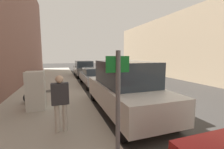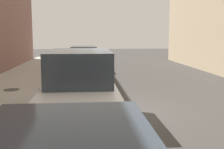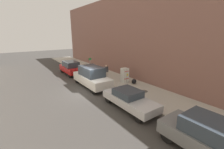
# 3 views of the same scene
# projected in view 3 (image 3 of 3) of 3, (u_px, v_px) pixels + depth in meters

# --- Properties ---
(ground_plane) EXTENTS (80.00, 80.00, 0.00)m
(ground_plane) POSITION_uv_depth(u_px,v_px,m) (86.00, 91.00, 14.51)
(ground_plane) COLOR #383533
(sidewalk_slab) EXTENTS (4.10, 44.00, 0.12)m
(sidewalk_slab) POSITION_uv_depth(u_px,v_px,m) (121.00, 83.00, 16.91)
(sidewalk_slab) COLOR #B2ADA0
(sidewalk_slab) RESTS_ON ground
(building_facade_near) EXTENTS (2.45, 39.60, 10.00)m
(building_facade_near) POSITION_uv_depth(u_px,v_px,m) (144.00, 37.00, 17.42)
(building_facade_near) COLOR #7F564C
(building_facade_near) RESTS_ON ground
(discarded_refrigerator) EXTENTS (0.71, 0.71, 1.60)m
(discarded_refrigerator) POSITION_uv_depth(u_px,v_px,m) (125.00, 75.00, 16.70)
(discarded_refrigerator) COLOR silver
(discarded_refrigerator) RESTS_ON sidewalk_slab
(manhole_cover) EXTENTS (0.70, 0.70, 0.02)m
(manhole_cover) POSITION_uv_depth(u_px,v_px,m) (144.00, 91.00, 14.19)
(manhole_cover) COLOR #47443F
(manhole_cover) RESTS_ON sidewalk_slab
(street_sign_post) EXTENTS (0.36, 0.07, 2.33)m
(street_sign_post) POSITION_uv_depth(u_px,v_px,m) (90.00, 65.00, 19.31)
(street_sign_post) COLOR slate
(street_sign_post) RESTS_ON sidewalk_slab
(fire_hydrant) EXTENTS (0.22, 0.22, 0.74)m
(fire_hydrant) POSITION_uv_depth(u_px,v_px,m) (84.00, 70.00, 20.86)
(fire_hydrant) COLOR red
(fire_hydrant) RESTS_ON sidewalk_slab
(trash_bag) EXTENTS (0.52, 0.52, 0.52)m
(trash_bag) POSITION_uv_depth(u_px,v_px,m) (134.00, 81.00, 16.29)
(trash_bag) COLOR black
(trash_bag) RESTS_ON sidewalk_slab
(pedestrian_walking_far) EXTENTS (0.49, 0.23, 1.69)m
(pedestrian_walking_far) POSITION_uv_depth(u_px,v_px,m) (106.00, 71.00, 17.91)
(pedestrian_walking_far) COLOR beige
(pedestrian_walking_far) RESTS_ON sidewalk_slab
(parked_suv_red) EXTENTS (1.85, 4.46, 1.77)m
(parked_suv_red) POSITION_uv_depth(u_px,v_px,m) (71.00, 68.00, 20.46)
(parked_suv_red) COLOR red
(parked_suv_red) RESTS_ON ground
(parked_van_white) EXTENTS (2.03, 5.14, 2.14)m
(parked_van_white) POSITION_uv_depth(u_px,v_px,m) (92.00, 77.00, 15.66)
(parked_van_white) COLOR silver
(parked_van_white) RESTS_ON ground
(parked_sedan_silver) EXTENTS (1.80, 4.62, 1.41)m
(parked_sedan_silver) POSITION_uv_depth(u_px,v_px,m) (129.00, 99.00, 11.12)
(parked_sedan_silver) COLOR silver
(parked_sedan_silver) RESTS_ON ground
(parked_suv_gray) EXTENTS (1.96, 4.45, 1.76)m
(parked_suv_gray) POSITION_uv_depth(u_px,v_px,m) (211.00, 138.00, 6.72)
(parked_suv_gray) COLOR slate
(parked_suv_gray) RESTS_ON ground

